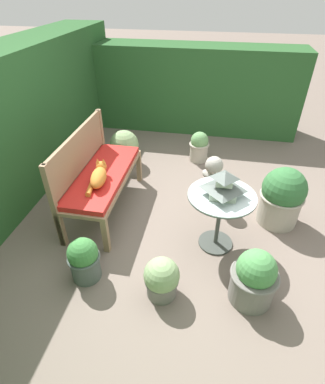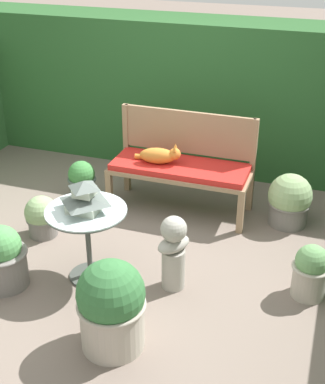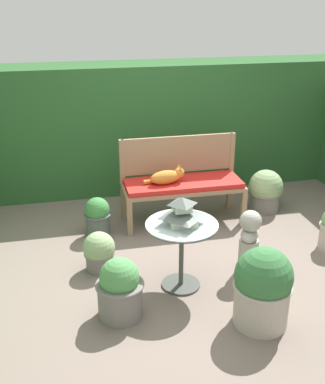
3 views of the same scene
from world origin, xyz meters
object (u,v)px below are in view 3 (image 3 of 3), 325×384
at_px(patio_table, 182,238).
at_px(potted_plant_bench_right, 99,252).
at_px(garden_bench, 183,186).
at_px(potted_plant_patio_mid, 120,289).
at_px(pagoda_birdhouse, 182,213).
at_px(potted_plant_hedge_corner, 265,191).
at_px(potted_plant_table_near, 98,216).
at_px(cat, 167,177).
at_px(garden_bust, 249,240).
at_px(potted_plant_bench_left, 263,287).

bearing_deg(patio_table, potted_plant_bench_right, 147.73).
xyz_separation_m(patio_table, potted_plant_bench_right, (-0.72, 0.46, -0.31)).
height_order(garden_bench, patio_table, patio_table).
xyz_separation_m(potted_plant_patio_mid, potted_plant_bench_right, (-0.10, 0.79, -0.06)).
bearing_deg(patio_table, pagoda_birdhouse, 90.00).
distance_m(garden_bench, potted_plant_hedge_corner, 1.12).
bearing_deg(potted_plant_table_near, potted_plant_hedge_corner, 6.49).
distance_m(garden_bench, cat, 0.26).
bearing_deg(potted_plant_patio_mid, pagoda_birdhouse, 27.95).
relative_size(potted_plant_hedge_corner, potted_plant_table_near, 1.15).
bearing_deg(garden_bust, patio_table, 128.83).
bearing_deg(potted_plant_patio_mid, potted_plant_table_near, 91.74).
xyz_separation_m(garden_bench, potted_plant_table_near, (-1.04, -0.16, -0.21)).
relative_size(pagoda_birdhouse, potted_plant_patio_mid, 0.60).
xyz_separation_m(garden_bench, potted_plant_bench_left, (0.14, -2.04, -0.10)).
distance_m(cat, patio_table, 1.33).
xyz_separation_m(cat, potted_plant_bench_right, (-0.89, -0.86, -0.40)).
distance_m(garden_bust, potted_plant_hedge_corner, 1.55).
bearing_deg(pagoda_birdhouse, potted_plant_hedge_corner, 44.36).
bearing_deg(garden_bench, pagoda_birdhouse, -105.28).
xyz_separation_m(potted_plant_bench_left, potted_plant_bench_right, (-1.23, 1.14, -0.15)).
distance_m(garden_bench, potted_plant_bench_left, 2.05).
xyz_separation_m(potted_plant_table_near, potted_plant_bench_right, (-0.05, -0.74, -0.03)).
bearing_deg(potted_plant_patio_mid, patio_table, 27.95).
bearing_deg(potted_plant_bench_right, potted_plant_table_near, 85.81).
height_order(cat, potted_plant_patio_mid, cat).
bearing_deg(pagoda_birdhouse, potted_plant_bench_left, -53.25).
xyz_separation_m(garden_bust, potted_plant_table_near, (-1.38, 1.10, -0.12)).
bearing_deg(cat, potted_plant_bench_right, -145.23).
height_order(garden_bust, potted_plant_bench_left, potted_plant_bench_left).
relative_size(patio_table, pagoda_birdhouse, 2.00).
distance_m(pagoda_birdhouse, potted_plant_bench_left, 0.95).
bearing_deg(garden_bench, potted_plant_bench_left, -86.08).
height_order(garden_bench, cat, cat).
xyz_separation_m(garden_bust, potted_plant_bench_left, (-0.20, -0.79, -0.00)).
bearing_deg(garden_bust, potted_plant_table_near, 82.19).
bearing_deg(potted_plant_bench_left, potted_plant_table_near, 122.06).
distance_m(patio_table, potted_plant_table_near, 1.40).
bearing_deg(potted_plant_bench_right, cat, 44.19).
distance_m(patio_table, potted_plant_hedge_corner, 2.08).
distance_m(garden_bust, potted_plant_table_near, 1.77).
bearing_deg(garden_bust, pagoda_birdhouse, 128.83).
xyz_separation_m(garden_bust, potted_plant_patio_mid, (-1.33, -0.43, -0.09)).
distance_m(potted_plant_table_near, potted_plant_bench_left, 2.22).
bearing_deg(potted_plant_hedge_corner, potted_plant_patio_mid, -139.79).
relative_size(potted_plant_bench_left, potted_plant_patio_mid, 1.27).
height_order(potted_plant_bench_left, potted_plant_patio_mid, potted_plant_bench_left).
distance_m(cat, garden_bust, 1.36).
bearing_deg(potted_plant_patio_mid, potted_plant_bench_left, -17.38).
height_order(patio_table, pagoda_birdhouse, pagoda_birdhouse).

